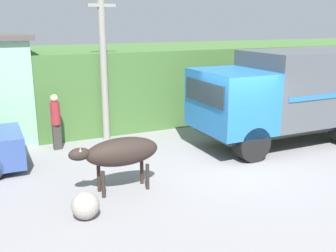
% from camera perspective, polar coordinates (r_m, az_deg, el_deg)
% --- Properties ---
extents(ground_plane, '(60.00, 60.00, 0.00)m').
position_cam_1_polar(ground_plane, '(11.40, 9.53, -5.43)').
color(ground_plane, gray).
extents(hillside_embankment, '(32.00, 5.52, 2.89)m').
position_cam_1_polar(hillside_embankment, '(16.98, -3.58, 6.55)').
color(hillside_embankment, '#426B33').
rests_on(hillside_embankment, ground_plane).
extents(cargo_truck, '(6.19, 2.53, 3.02)m').
position_cam_1_polar(cargo_truck, '(13.45, 17.27, 4.69)').
color(cargo_truck, '#2D2D2D').
rests_on(cargo_truck, ground_plane).
extents(brown_cow, '(2.14, 0.68, 1.31)m').
position_cam_1_polar(brown_cow, '(9.27, -6.91, -3.82)').
color(brown_cow, '#2D231E').
rests_on(brown_cow, ground_plane).
extents(pedestrian_on_hill, '(0.32, 0.32, 1.76)m').
position_cam_1_polar(pedestrian_on_hill, '(12.71, -15.99, 1.03)').
color(pedestrian_on_hill, '#38332D').
rests_on(pedestrian_on_hill, ground_plane).
extents(utility_pole, '(0.90, 0.24, 5.02)m').
position_cam_1_polar(utility_pole, '(13.19, -9.34, 9.07)').
color(utility_pole, gray).
rests_on(utility_pole, ground_plane).
extents(roadside_rock, '(0.58, 0.58, 0.58)m').
position_cam_1_polar(roadside_rock, '(8.36, -11.89, -11.23)').
color(roadside_rock, gray).
rests_on(roadside_rock, ground_plane).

